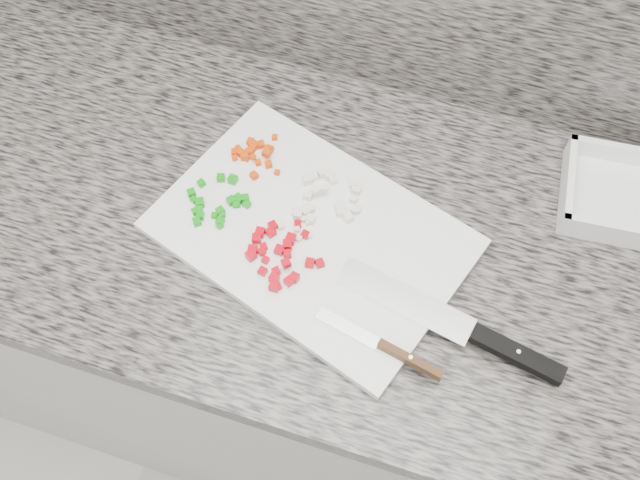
{
  "coord_description": "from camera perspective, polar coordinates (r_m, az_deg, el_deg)",
  "views": [
    {
      "loc": [
        0.09,
        0.91,
        1.84
      ],
      "look_at": [
        -0.06,
        1.39,
        0.93
      ],
      "focal_mm": 40.0,
      "sensor_mm": 36.0,
      "label": 1
    }
  ],
  "objects": [
    {
      "name": "chef_knife",
      "position": [
        1.01,
        12.47,
        -7.44
      ],
      "size": [
        0.34,
        0.1,
        0.02
      ],
      "rotation": [
        0.0,
        0.0,
        -0.2
      ],
      "color": "silver",
      "rests_on": "cutting_board"
    },
    {
      "name": "cutting_board",
      "position": [
        1.07,
        -0.69,
        0.46
      ],
      "size": [
        0.52,
        0.43,
        0.01
      ],
      "primitive_type": "cube",
      "rotation": [
        0.0,
        0.0,
        -0.33
      ],
      "color": "white",
      "rests_on": "countertop"
    },
    {
      "name": "carrot_pile",
      "position": [
        1.14,
        -5.32,
        6.91
      ],
      "size": [
        0.09,
        0.09,
        0.02
      ],
      "color": "#D53904",
      "rests_on": "cutting_board"
    },
    {
      "name": "tray",
      "position": [
        1.2,
        23.9,
        2.94
      ],
      "size": [
        0.23,
        0.18,
        0.05
      ],
      "rotation": [
        0.0,
        0.0,
        0.07
      ],
      "color": "white",
      "rests_on": "countertop"
    },
    {
      "name": "red_pepper_pile",
      "position": [
        1.04,
        -3.4,
        -1.2
      ],
      "size": [
        0.12,
        0.12,
        0.02
      ],
      "color": "#BD020E",
      "rests_on": "cutting_board"
    },
    {
      "name": "paring_knife",
      "position": [
        0.98,
        5.93,
        -8.87
      ],
      "size": [
        0.19,
        0.06,
        0.02
      ],
      "rotation": [
        0.0,
        0.0,
        -0.22
      ],
      "color": "silver",
      "rests_on": "cutting_board"
    },
    {
      "name": "countertop",
      "position": [
        1.1,
        3.9,
        -0.05
      ],
      "size": [
        3.96,
        0.64,
        0.04
      ],
      "primitive_type": "cube",
      "color": "#625E56",
      "rests_on": "cabinet"
    },
    {
      "name": "green_pepper_pile",
      "position": [
        1.1,
        -8.19,
        3.02
      ],
      "size": [
        0.1,
        0.1,
        0.01
      ],
      "color": "#0E880C",
      "rests_on": "cutting_board"
    },
    {
      "name": "onion_pile",
      "position": [
        1.09,
        0.68,
        3.47
      ],
      "size": [
        0.1,
        0.1,
        0.02
      ],
      "color": "silver",
      "rests_on": "cutting_board"
    },
    {
      "name": "cabinet",
      "position": [
        1.51,
        2.87,
        -8.43
      ],
      "size": [
        3.92,
        0.62,
        0.86
      ],
      "primitive_type": "cube",
      "color": "silver",
      "rests_on": "ground"
    },
    {
      "name": "garlic_pile",
      "position": [
        1.07,
        -1.6,
        1.18
      ],
      "size": [
        0.06,
        0.06,
        0.01
      ],
      "color": "beige",
      "rests_on": "cutting_board"
    }
  ]
}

